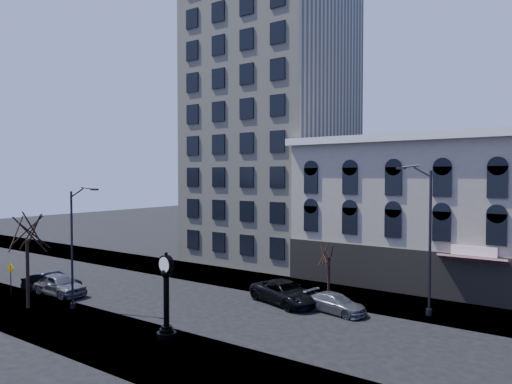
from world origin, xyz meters
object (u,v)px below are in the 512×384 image
Objects in this scene: car_near_b at (52,283)px; street_clock at (166,299)px; street_lamp_near at (79,215)px; warning_sign at (11,273)px; car_near_a at (59,284)px.

street_clock is at bearing -112.83° from car_near_b.
street_lamp_near reaches higher than warning_sign.
car_near_b is (-1.22, 0.13, -0.06)m from car_near_a.
street_clock reaches higher than car_near_b.
street_lamp_near reaches higher than car_near_a.
street_clock reaches higher than car_near_a.
street_lamp_near is at bearing -108.28° from car_near_a.
street_lamp_near is 1.73× the size of car_near_a.
warning_sign reaches higher than car_near_b.
warning_sign is (-7.67, -0.75, -4.73)m from street_lamp_near.
car_near_b is at bearing 148.40° from street_lamp_near.
warning_sign is at bearing -172.82° from street_clock.
warning_sign is at bearing 134.34° from car_near_b.
street_clock is at bearing -19.40° from street_lamp_near.
street_clock is 0.98× the size of car_near_a.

